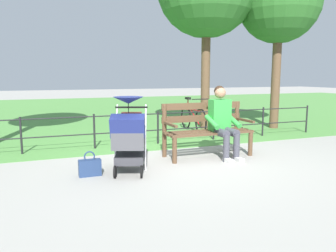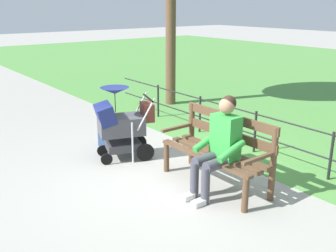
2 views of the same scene
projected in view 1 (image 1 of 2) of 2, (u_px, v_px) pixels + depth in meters
The scene contains 9 objects.
ground_plane at pixel (184, 159), 5.86m from camera, with size 60.00×60.00×0.00m, color #9E9B93.
grass_lawn at pixel (101, 110), 14.00m from camera, with size 40.00×16.00×0.01m, color #518E42.
park_bench at pixel (206, 127), 6.06m from camera, with size 1.61×0.61×0.96m.
person_on_bench at pixel (223, 120), 5.90m from camera, with size 0.53×0.74×1.28m.
stroller at pixel (129, 134), 4.96m from camera, with size 0.75×0.99×1.15m.
handbag at pixel (90, 167), 4.86m from camera, with size 0.32×0.14×0.37m.
park_fence at pixel (170, 124), 7.20m from camera, with size 8.08×0.04×0.70m.
tree_far_right at pixel (279, 3), 8.82m from camera, with size 2.18×2.18×4.48m.
bicycle at pixel (193, 118), 8.65m from camera, with size 0.44×1.66×0.89m.
Camera 1 is at (2.28, 5.24, 1.46)m, focal length 35.61 mm.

